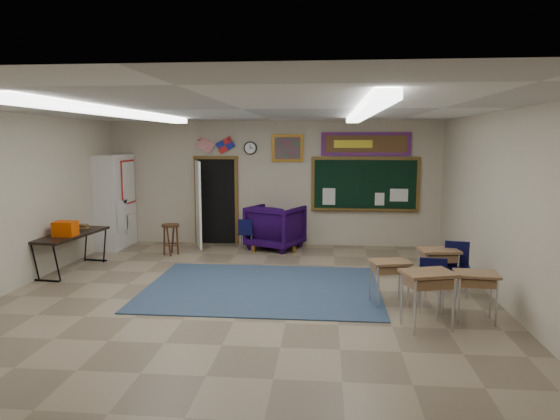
# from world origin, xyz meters

# --- Properties ---
(floor) EXTENTS (9.00, 9.00, 0.00)m
(floor) POSITION_xyz_m (0.00, 0.00, 0.00)
(floor) COLOR gray
(floor) RESTS_ON ground
(back_wall) EXTENTS (8.00, 0.04, 3.00)m
(back_wall) POSITION_xyz_m (0.00, 4.50, 1.50)
(back_wall) COLOR #BAB097
(back_wall) RESTS_ON floor
(front_wall) EXTENTS (8.00, 0.04, 3.00)m
(front_wall) POSITION_xyz_m (0.00, -4.50, 1.50)
(front_wall) COLOR #BAB097
(front_wall) RESTS_ON floor
(right_wall) EXTENTS (0.04, 9.00, 3.00)m
(right_wall) POSITION_xyz_m (4.00, 0.00, 1.50)
(right_wall) COLOR #BAB097
(right_wall) RESTS_ON floor
(ceiling) EXTENTS (8.00, 9.00, 0.04)m
(ceiling) POSITION_xyz_m (0.00, 0.00, 3.00)
(ceiling) COLOR white
(ceiling) RESTS_ON back_wall
(area_rug) EXTENTS (4.00, 3.00, 0.02)m
(area_rug) POSITION_xyz_m (0.20, 0.80, 0.01)
(area_rug) COLOR #2D4156
(area_rug) RESTS_ON floor
(fluorescent_strips) EXTENTS (3.86, 6.00, 0.10)m
(fluorescent_strips) POSITION_xyz_m (0.00, 0.00, 2.94)
(fluorescent_strips) COLOR white
(fluorescent_strips) RESTS_ON ceiling
(doorway) EXTENTS (1.10, 0.89, 2.16)m
(doorway) POSITION_xyz_m (-1.50, 4.35, 1.06)
(doorway) COLOR black
(doorway) RESTS_ON back_wall
(chalkboard) EXTENTS (2.55, 0.14, 1.30)m
(chalkboard) POSITION_xyz_m (2.20, 4.46, 1.46)
(chalkboard) COLOR brown
(chalkboard) RESTS_ON back_wall
(bulletin_board) EXTENTS (2.10, 0.05, 0.55)m
(bulletin_board) POSITION_xyz_m (2.20, 4.47, 2.45)
(bulletin_board) COLOR #A7170E
(bulletin_board) RESTS_ON back_wall
(framed_art_print) EXTENTS (0.75, 0.05, 0.65)m
(framed_art_print) POSITION_xyz_m (0.35, 4.47, 2.35)
(framed_art_print) COLOR #905E1B
(framed_art_print) RESTS_ON back_wall
(wall_clock) EXTENTS (0.32, 0.05, 0.32)m
(wall_clock) POSITION_xyz_m (-0.55, 4.47, 2.35)
(wall_clock) COLOR black
(wall_clock) RESTS_ON back_wall
(wall_flags) EXTENTS (1.16, 0.06, 0.70)m
(wall_flags) POSITION_xyz_m (-1.40, 4.44, 2.48)
(wall_flags) COLOR red
(wall_flags) RESTS_ON back_wall
(storage_cabinet) EXTENTS (0.59, 1.25, 2.20)m
(storage_cabinet) POSITION_xyz_m (-3.71, 3.85, 1.10)
(storage_cabinet) COLOR silver
(storage_cabinet) RESTS_ON floor
(wingback_armchair) EXTENTS (1.47, 1.49, 1.04)m
(wingback_armchair) POSITION_xyz_m (0.11, 4.01, 0.52)
(wingback_armchair) COLOR #190533
(wingback_armchair) RESTS_ON floor
(student_chair_reading) EXTENTS (0.37, 0.37, 0.74)m
(student_chair_reading) POSITION_xyz_m (-0.56, 3.83, 0.37)
(student_chair_reading) COLOR black
(student_chair_reading) RESTS_ON floor
(student_chair_desk_a) EXTENTS (0.47, 0.47, 0.85)m
(student_chair_desk_a) POSITION_xyz_m (2.86, -0.11, 0.43)
(student_chair_desk_a) COLOR black
(student_chair_desk_a) RESTS_ON floor
(student_chair_desk_b) EXTENTS (0.51, 0.51, 0.87)m
(student_chair_desk_b) POSITION_xyz_m (3.43, 0.72, 0.43)
(student_chair_desk_b) COLOR black
(student_chair_desk_b) RESTS_ON floor
(student_desk_front_left) EXTENTS (0.67, 0.57, 0.70)m
(student_desk_front_left) POSITION_xyz_m (2.27, 0.12, 0.39)
(student_desk_front_left) COLOR olive
(student_desk_front_left) RESTS_ON floor
(student_desk_front_right) EXTENTS (0.68, 0.55, 0.75)m
(student_desk_front_right) POSITION_xyz_m (3.15, 0.79, 0.42)
(student_desk_front_right) COLOR olive
(student_desk_front_right) RESTS_ON floor
(student_desk_back_left) EXTENTS (0.78, 0.67, 0.79)m
(student_desk_back_left) POSITION_xyz_m (2.65, -0.84, 0.44)
(student_desk_back_left) COLOR olive
(student_desk_back_left) RESTS_ON floor
(student_desk_back_right) EXTENTS (0.63, 0.49, 0.71)m
(student_desk_back_right) POSITION_xyz_m (3.39, -0.49, 0.39)
(student_desk_back_right) COLOR olive
(student_desk_back_right) RESTS_ON floor
(folding_table) EXTENTS (0.79, 1.85, 1.02)m
(folding_table) POSITION_xyz_m (-3.65, 1.62, 0.41)
(folding_table) COLOR black
(folding_table) RESTS_ON floor
(wooden_stool) EXTENTS (0.39, 0.39, 0.69)m
(wooden_stool) POSITION_xyz_m (-2.15, 3.13, 0.36)
(wooden_stool) COLOR #432614
(wooden_stool) RESTS_ON floor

